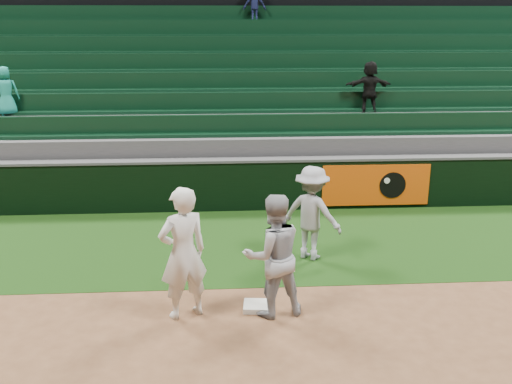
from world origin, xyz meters
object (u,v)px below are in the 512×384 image
baserunner (273,255)px  base_coach (312,213)px  first_base (256,306)px  first_baseman (183,253)px

baserunner → base_coach: bearing=-126.4°
first_base → base_coach: size_ratio=0.21×
first_base → baserunner: 0.98m
first_base → baserunner: bearing=-30.5°
first_baseman → baserunner: size_ratio=1.07×
first_base → first_baseman: (-1.11, -0.14, 1.00)m
first_baseman → baserunner: (1.36, -0.01, -0.07)m
first_baseman → base_coach: 3.11m
first_baseman → baserunner: bearing=154.0°
first_baseman → base_coach: (2.29, 2.10, -0.13)m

